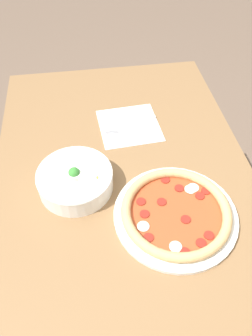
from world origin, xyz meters
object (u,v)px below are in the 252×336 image
fork (131,130)px  knife (131,120)px  pizza (176,213)px  bowl (75,179)px

fork → knife: (0.06, -0.01, -0.00)m
fork → knife: size_ratio=0.89×
pizza → knife: (0.41, 0.06, -0.01)m
pizza → bowl: bearing=61.4°
fork → knife: same height
pizza → knife: pizza is taller
knife → pizza: bearing=96.1°
pizza → bowl: (0.14, 0.26, 0.02)m
bowl → knife: (0.27, -0.20, -0.03)m
fork → knife: 0.06m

